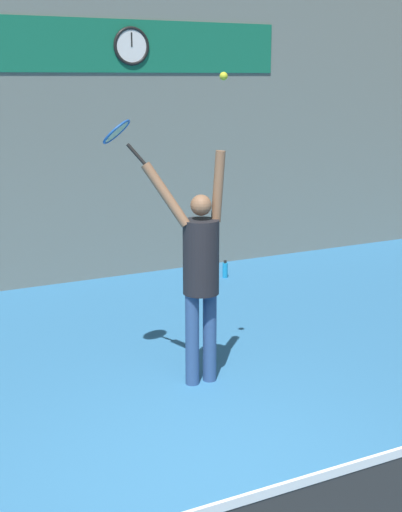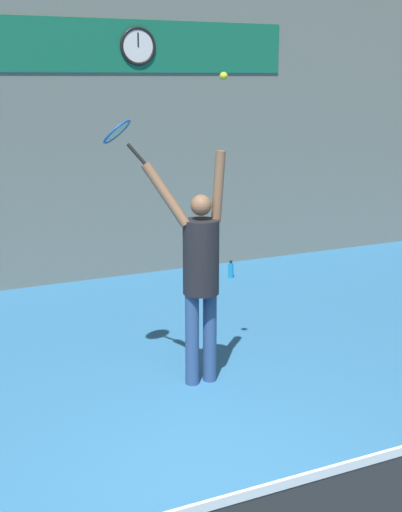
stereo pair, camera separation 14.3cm
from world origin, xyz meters
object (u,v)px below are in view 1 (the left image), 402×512
at_px(tennis_player, 200,269).
at_px(tennis_racket, 118,134).
at_px(scoreboard_clock, 131,46).
at_px(tennis_ball, 224,76).
at_px(water_bottle, 225,270).

distance_m(tennis_player, tennis_racket, 1.42).
height_order(scoreboard_clock, tennis_ball, scoreboard_clock).
xyz_separation_m(tennis_player, tennis_racket, (-0.62, 0.39, 1.22)).
bearing_deg(water_bottle, tennis_player, -122.61).
height_order(tennis_racket, water_bottle, tennis_racket).
distance_m(scoreboard_clock, tennis_racket, 3.88).
bearing_deg(tennis_ball, tennis_player, 155.55).
height_order(tennis_player, tennis_ball, tennis_ball).
xyz_separation_m(scoreboard_clock, tennis_racket, (-1.52, -3.46, -0.90)).
height_order(scoreboard_clock, tennis_player, scoreboard_clock).
bearing_deg(tennis_player, tennis_racket, 148.10).
distance_m(scoreboard_clock, water_bottle, 3.39).
distance_m(tennis_racket, tennis_ball, 1.05).
relative_size(tennis_player, water_bottle, 8.54).
relative_size(scoreboard_clock, tennis_ball, 7.30).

